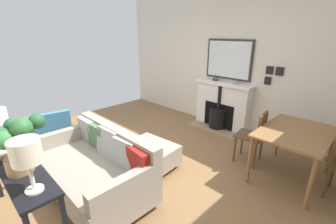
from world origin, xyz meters
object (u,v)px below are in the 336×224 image
Objects in this scene: book_stack at (9,152)px; dining_chair_near_fireplace at (255,133)px; console_table at (18,172)px; mantel_bowl_far at (235,83)px; dining_table at (295,137)px; mantel_bowl_near at (215,79)px; sofa at (97,166)px; ottoman at (153,153)px; potted_plant at (15,138)px; fireplace at (221,108)px; table_lamp_far_end at (26,153)px; armchair_accent at (51,129)px.

dining_chair_near_fireplace is at bearing 155.01° from book_stack.
console_table is 1.83× the size of dining_chair_near_fireplace.
mantel_bowl_far reaches higher than dining_table.
dining_table is 1.33× the size of dining_chair_near_fireplace.
sofa is (3.05, 0.25, -0.68)m from mantel_bowl_near.
potted_plant is (1.71, 0.12, 0.89)m from ottoman.
fireplace is at bearing -127.54° from dining_chair_near_fireplace.
potted_plant is (-0.01, -0.39, -0.01)m from table_lamp_far_end.
mantel_bowl_near is 0.15× the size of ottoman.
fireplace is 0.75× the size of sofa.
mantel_bowl_far reaches higher than book_stack.
fireplace reaches higher than armchair_accent.
table_lamp_far_end reaches higher than mantel_bowl_near.
mantel_bowl_near reaches higher than mantel_bowl_far.
mantel_bowl_far reaches higher than sofa.
book_stack is (0.01, -0.21, 0.15)m from console_table.
mantel_bowl_far is at bearing 176.48° from console_table.
dining_chair_near_fireplace reaches higher than book_stack.
fireplace is at bearing 79.85° from mantel_bowl_near.
fireplace is at bearing 177.15° from book_stack.
console_table is at bearing -21.61° from dining_chair_near_fireplace.
table_lamp_far_end reaches higher than fireplace.
ottoman is at bearing 2.88° from fireplace.
ottoman is 2.84× the size of book_stack.
armchair_accent is 1.34× the size of potted_plant.
console_table is 0.25m from book_stack.
sofa is at bearing 90.81° from armchair_accent.
book_stack is at bearing 58.05° from armchair_accent.
table_lamp_far_end reaches higher than console_table.
book_stack is at bearing -2.85° from fireplace.
armchair_accent is (3.07, -1.26, -0.61)m from mantel_bowl_near.
sofa is 0.91m from ottoman.
console_table is at bearing 3.75° from mantel_bowl_near.
book_stack is (3.84, -0.19, 0.37)m from fireplace.
table_lamp_far_end is at bearing 5.32° from mantel_bowl_far.
armchair_accent is at bearing -60.31° from ottoman.
sofa is at bearing -4.49° from mantel_bowl_far.
fireplace is 11.07× the size of mantel_bowl_near.
console_table reaches higher than ottoman.
fireplace is 0.64m from mantel_bowl_far.
potted_plant is (-0.01, 0.21, 0.45)m from console_table.
ottoman is at bearing 177.05° from console_table.
fireplace is 3.84m from console_table.
dining_chair_near_fireplace is at bearing 138.33° from ottoman.
armchair_accent is at bearing -118.08° from console_table.
mantel_bowl_far is 0.07× the size of sofa.
mantel_bowl_far is 2.30m from ottoman.
sofa is 0.98m from book_stack.
potted_plant is at bearing -27.49° from dining_table.
book_stack is 3.51m from dining_table.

